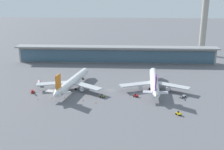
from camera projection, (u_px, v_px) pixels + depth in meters
The scene contains 16 objects.
ground_plane at pixel (111, 90), 174.60m from camera, with size 1200.00×1200.00×0.00m, color slate.
airliner_left_stand at pixel (72, 82), 175.41m from camera, with size 44.83×58.97×15.76m.
airliner_centre_stand at pixel (154, 82), 174.99m from camera, with size 45.45×59.22×15.76m.
service_truck_near_nose_red at pixel (136, 96), 162.29m from camera, with size 3.33×2.93×2.05m.
service_truck_under_wing_yellow at pixel (178, 114), 137.61m from camera, with size 3.15×3.29×2.05m.
service_truck_mid_apron_grey at pixel (183, 96), 161.47m from camera, with size 5.69×5.84×2.70m.
service_truck_by_tail_olive at pixel (102, 96), 161.52m from camera, with size 3.32×3.05×2.05m.
service_truck_on_taxiway_red at pixel (39, 82), 184.48m from camera, with size 4.87×8.87×2.95m.
service_truck_at_far_stand_red at pixel (32, 91), 169.79m from camera, with size 3.79×6.82×2.70m.
terminal_building at pixel (116, 54), 245.01m from camera, with size 183.60×12.80×15.20m.
control_tower at pixel (205, 15), 268.33m from camera, with size 12.00×12.00×74.16m.
safety_cone_alpha at pixel (96, 102), 153.35m from camera, with size 0.62×0.62×0.70m.
safety_cone_bravo at pixel (65, 97), 161.25m from camera, with size 0.62×0.62×0.70m.
safety_cone_charlie at pixel (83, 100), 157.00m from camera, with size 0.62×0.62×0.70m.
safety_cone_delta at pixel (38, 99), 158.31m from camera, with size 0.62×0.62×0.70m.
safety_cone_echo at pixel (52, 98), 160.31m from camera, with size 0.62×0.62×0.70m.
Camera 1 is at (9.83, -164.21, 59.32)m, focal length 42.63 mm.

